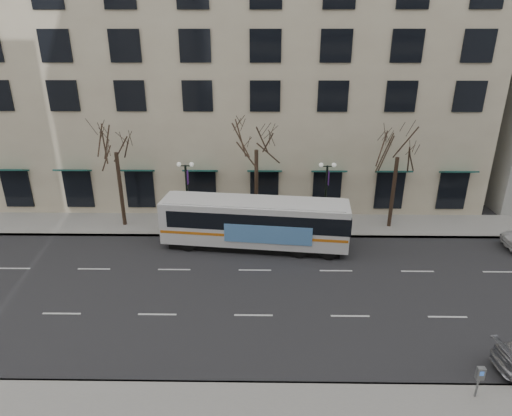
{
  "coord_description": "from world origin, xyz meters",
  "views": [
    {
      "loc": [
        0.4,
        -20.74,
        13.4
      ],
      "look_at": [
        0.06,
        2.65,
        4.0
      ],
      "focal_mm": 30.0,
      "sensor_mm": 36.0,
      "label": 1
    }
  ],
  "objects_px": {
    "tree_far_left": "(114,139)",
    "tree_far_right": "(399,144)",
    "lamp_post_right": "(326,193)",
    "pay_station": "(480,376)",
    "city_bus": "(256,222)",
    "lamp_post_left": "(187,193)",
    "tree_far_mid": "(256,137)"
  },
  "relations": [
    {
      "from": "lamp_post_right",
      "to": "city_bus",
      "type": "relative_size",
      "value": 0.41
    },
    {
      "from": "tree_far_right",
      "to": "lamp_post_right",
      "type": "relative_size",
      "value": 1.55
    },
    {
      "from": "tree_far_right",
      "to": "city_bus",
      "type": "height_order",
      "value": "tree_far_right"
    },
    {
      "from": "city_bus",
      "to": "tree_far_mid",
      "type": "bearing_deg",
      "value": 96.79
    },
    {
      "from": "tree_far_left",
      "to": "tree_far_mid",
      "type": "height_order",
      "value": "tree_far_mid"
    },
    {
      "from": "city_bus",
      "to": "tree_far_left",
      "type": "bearing_deg",
      "value": 168.3
    },
    {
      "from": "lamp_post_left",
      "to": "lamp_post_right",
      "type": "height_order",
      "value": "same"
    },
    {
      "from": "lamp_post_right",
      "to": "city_bus",
      "type": "bearing_deg",
      "value": -151.59
    },
    {
      "from": "city_bus",
      "to": "pay_station",
      "type": "height_order",
      "value": "city_bus"
    },
    {
      "from": "pay_station",
      "to": "lamp_post_right",
      "type": "bearing_deg",
      "value": 104.6
    },
    {
      "from": "tree_far_left",
      "to": "city_bus",
      "type": "xyz_separation_m",
      "value": [
        10.01,
        -3.3,
        -4.85
      ]
    },
    {
      "from": "tree_far_right",
      "to": "city_bus",
      "type": "relative_size",
      "value": 0.63
    },
    {
      "from": "lamp_post_left",
      "to": "pay_station",
      "type": "relative_size",
      "value": 3.67
    },
    {
      "from": "lamp_post_left",
      "to": "city_bus",
      "type": "xyz_separation_m",
      "value": [
        5.01,
        -2.7,
        -1.1
      ]
    },
    {
      "from": "lamp_post_left",
      "to": "city_bus",
      "type": "bearing_deg",
      "value": -28.35
    },
    {
      "from": "tree_far_left",
      "to": "pay_station",
      "type": "distance_m",
      "value": 25.67
    },
    {
      "from": "lamp_post_right",
      "to": "pay_station",
      "type": "xyz_separation_m",
      "value": [
        3.89,
        -15.87,
        -1.77
      ]
    },
    {
      "from": "tree_far_mid",
      "to": "pay_station",
      "type": "relative_size",
      "value": 6.02
    },
    {
      "from": "tree_far_right",
      "to": "city_bus",
      "type": "distance_m",
      "value": 11.47
    },
    {
      "from": "tree_far_mid",
      "to": "city_bus",
      "type": "relative_size",
      "value": 0.67
    },
    {
      "from": "lamp_post_right",
      "to": "lamp_post_left",
      "type": "bearing_deg",
      "value": 180.0
    },
    {
      "from": "tree_far_right",
      "to": "lamp_post_left",
      "type": "relative_size",
      "value": 1.55
    },
    {
      "from": "lamp_post_right",
      "to": "pay_station",
      "type": "distance_m",
      "value": 16.44
    },
    {
      "from": "tree_far_mid",
      "to": "pay_station",
      "type": "distance_m",
      "value": 19.58
    },
    {
      "from": "tree_far_left",
      "to": "tree_far_right",
      "type": "xyz_separation_m",
      "value": [
        20.0,
        0.0,
        -0.28
      ]
    },
    {
      "from": "lamp_post_left",
      "to": "pay_station",
      "type": "distance_m",
      "value": 21.17
    },
    {
      "from": "tree_far_mid",
      "to": "pay_station",
      "type": "height_order",
      "value": "tree_far_mid"
    },
    {
      "from": "lamp_post_right",
      "to": "city_bus",
      "type": "xyz_separation_m",
      "value": [
        -4.99,
        -2.7,
        -1.1
      ]
    },
    {
      "from": "tree_far_right",
      "to": "tree_far_mid",
      "type": "bearing_deg",
      "value": 180.0
    },
    {
      "from": "tree_far_left",
      "to": "lamp_post_right",
      "type": "xyz_separation_m",
      "value": [
        15.01,
        -0.6,
        -3.75
      ]
    },
    {
      "from": "lamp_post_right",
      "to": "city_bus",
      "type": "height_order",
      "value": "lamp_post_right"
    },
    {
      "from": "tree_far_left",
      "to": "lamp_post_left",
      "type": "xyz_separation_m",
      "value": [
        5.01,
        -0.6,
        -3.75
      ]
    }
  ]
}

